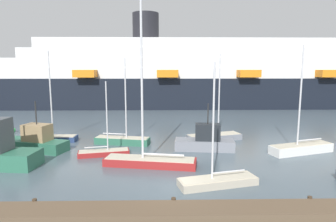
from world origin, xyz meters
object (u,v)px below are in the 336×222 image
fishing_boat_1 (36,141)px  cruise_ship (236,77)px  sailboat_6 (104,152)px  sailboat_1 (214,136)px  sailboat_7 (49,137)px  sailboat_5 (218,180)px  sailboat_3 (301,147)px  channel_buoy_0 (13,130)px  sailboat_4 (122,140)px  fishing_boat_0 (205,140)px  sailboat_0 (150,158)px

fishing_boat_1 → cruise_ship: 41.99m
sailboat_6 → fishing_boat_1: bearing=154.3°
sailboat_1 → sailboat_7: bearing=163.5°
cruise_ship → sailboat_5: bearing=-106.1°
sailboat_1 → cruise_ship: cruise_ship is taller
sailboat_6 → cruise_ship: 39.72m
sailboat_5 → sailboat_6: size_ratio=1.23×
sailboat_3 → channel_buoy_0: sailboat_3 is taller
cruise_ship → sailboat_4: bearing=-122.2°
sailboat_3 → sailboat_4: bearing=-29.5°
fishing_boat_1 → cruise_ship: size_ratio=0.06×
fishing_boat_0 → cruise_ship: size_ratio=0.05×
sailboat_3 → sailboat_6: (-17.13, -0.35, -0.21)m
sailboat_6 → sailboat_7: sailboat_7 is taller
sailboat_0 → sailboat_4: size_ratio=1.54×
sailboat_3 → sailboat_7: 24.14m
sailboat_0 → sailboat_1: 10.09m
sailboat_7 → sailboat_6: bearing=-36.5°
sailboat_4 → sailboat_6: size_ratio=1.34×
fishing_boat_0 → sailboat_7: bearing=174.1°
fishing_boat_0 → fishing_boat_1: (-15.28, 0.06, -0.01)m
channel_buoy_0 → cruise_ship: size_ratio=0.02×
sailboat_4 → fishing_boat_0: size_ratio=1.54×
sailboat_7 → fishing_boat_1: 3.38m
channel_buoy_0 → cruise_ship: (32.31, 24.72, 5.48)m
sailboat_0 → sailboat_4: sailboat_0 is taller
sailboat_3 → sailboat_7: size_ratio=1.02×
sailboat_3 → fishing_boat_1: bearing=-20.8°
sailboat_0 → sailboat_1: sailboat_0 is taller
sailboat_1 → fishing_boat_1: sailboat_1 is taller
sailboat_0 → cruise_ship: bearing=-103.8°
sailboat_0 → sailboat_5: 5.84m
sailboat_5 → cruise_ship: 42.37m
fishing_boat_1 → fishing_boat_0: bearing=17.3°
sailboat_0 → cruise_ship: size_ratio=0.13×
sailboat_0 → sailboat_6: 4.88m
sailboat_1 → cruise_ship: (9.59, 28.80, 5.34)m
sailboat_5 → fishing_boat_0: sailboat_5 is taller
fishing_boat_0 → cruise_ship: bearing=77.6°
sailboat_1 → channel_buoy_0: bearing=152.8°
sailboat_3 → cruise_ship: size_ratio=0.09×
channel_buoy_0 → cruise_ship: cruise_ship is taller
sailboat_1 → fishing_boat_1: size_ratio=1.42×
fishing_boat_0 → fishing_boat_1: 15.28m
fishing_boat_0 → sailboat_6: bearing=-163.8°
sailboat_3 → channel_buoy_0: (-29.49, 8.84, -0.23)m
sailboat_5 → fishing_boat_1: size_ratio=1.24×
sailboat_1 → fishing_boat_0: 3.90m
channel_buoy_0 → fishing_boat_0: bearing=-19.8°
sailboat_4 → fishing_boat_0: sailboat_4 is taller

